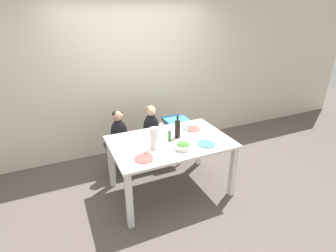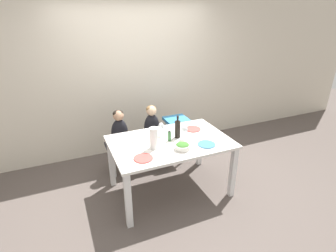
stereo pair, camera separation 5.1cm
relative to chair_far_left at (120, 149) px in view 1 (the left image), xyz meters
name	(u,v)px [view 1 (the left image)]	position (x,y,z in m)	size (l,w,h in m)	color
ground_plane	(170,189)	(0.49, -0.76, -0.37)	(14.00, 14.00, 0.00)	#564C47
wall_back	(134,74)	(0.49, 0.68, 0.98)	(10.00, 0.06, 2.70)	beige
dining_table	(170,148)	(0.49, -0.76, 0.30)	(1.54, 1.00, 0.77)	white
chair_far_left	(120,149)	(0.00, 0.00, 0.00)	(0.43, 0.40, 0.44)	silver
chair_far_center	(152,143)	(0.51, 0.00, 0.00)	(0.43, 0.40, 0.44)	silver
chair_right_highchair	(175,127)	(0.93, 0.00, 0.20)	(0.37, 0.34, 0.73)	silver
person_child_left	(119,128)	(0.00, 0.00, 0.35)	(0.25, 0.17, 0.56)	black
person_child_center	(151,123)	(0.51, 0.00, 0.35)	(0.25, 0.17, 0.56)	black
wine_bottle	(177,129)	(0.62, -0.71, 0.52)	(0.08, 0.08, 0.31)	black
paper_towel_roll	(154,138)	(0.23, -0.86, 0.53)	(0.10, 0.10, 0.27)	white
wine_glass_near	(185,130)	(0.68, -0.79, 0.53)	(0.07, 0.07, 0.19)	white
wine_glass_far	(161,126)	(0.44, -0.57, 0.53)	(0.07, 0.07, 0.19)	white
salad_bowl_large	(183,146)	(0.53, -1.03, 0.44)	(0.19, 0.19, 0.08)	silver
dinner_plate_front_left	(144,158)	(0.02, -1.05, 0.40)	(0.22, 0.22, 0.01)	#D14C47
dinner_plate_back_left	(135,139)	(0.09, -0.54, 0.40)	(0.22, 0.22, 0.01)	silver
dinner_plate_back_right	(193,129)	(0.93, -0.56, 0.40)	(0.22, 0.22, 0.01)	#D14C47
dinner_plate_front_right	(207,144)	(0.86, -1.04, 0.40)	(0.22, 0.22, 0.01)	teal
condiment_bottle_hot_sauce	(170,136)	(0.48, -0.75, 0.47)	(0.04, 0.04, 0.15)	#336633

